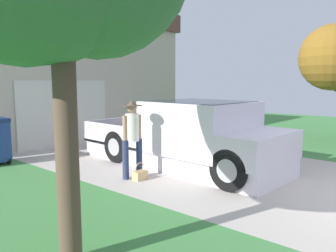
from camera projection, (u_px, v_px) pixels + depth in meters
name	position (u px, v px, depth m)	size (l,w,h in m)	color
pickup_truck	(194.00, 138.00, 8.01)	(2.21, 5.35, 1.59)	white
person_with_hat	(132.00, 134.00, 7.11)	(0.45, 0.44, 1.66)	navy
handbag	(140.00, 174.00, 7.09)	(0.29, 0.18, 0.37)	tan
house_with_garage	(38.00, 71.00, 13.41)	(9.57, 6.66, 4.84)	#BFB1A2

